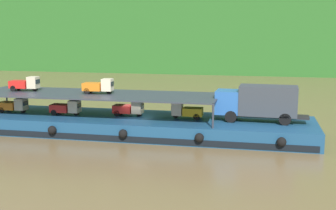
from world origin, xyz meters
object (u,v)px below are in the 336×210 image
Objects in this scene: mini_truck_lower_aft at (66,108)px; mini_truck_lower_mid at (129,108)px; covered_lorry at (259,102)px; mini_truck_upper_stern at (25,84)px; mini_truck_lower_fore at (187,111)px; cargo_barge at (136,125)px; mini_truck_lower_stern at (14,105)px; mini_truck_upper_mid at (99,86)px.

mini_truck_lower_mid is at bearing 8.10° from mini_truck_lower_aft.
mini_truck_upper_stern is (-21.84, 0.02, 1.00)m from covered_lorry.
covered_lorry reaches higher than mini_truck_lower_fore.
cargo_barge is 1.68m from mini_truck_lower_mid.
mini_truck_lower_mid and mini_truck_lower_fore have the same top height.
mini_truck_lower_stern is 1.00× the size of mini_truck_upper_stern.
mini_truck_lower_fore is at bearing 3.91° from cargo_barge.
mini_truck_lower_aft is at bearing -10.39° from mini_truck_upper_stern.
mini_truck_lower_mid is (11.23, 0.65, 0.00)m from mini_truck_lower_stern.
mini_truck_upper_stern is at bearing 34.69° from mini_truck_lower_stern.
cargo_barge is 11.06m from covered_lorry.
mini_truck_upper_stern is (-4.51, 0.83, 2.00)m from mini_truck_lower_aft.
mini_truck_upper_mid is (-8.13, -0.15, 2.00)m from mini_truck_lower_fore.
mini_truck_upper_stern is (-11.06, 0.38, 3.44)m from cargo_barge.
cargo_barge is 11.34× the size of mini_truck_lower_mid.
mini_truck_lower_fore is at bearing -179.51° from covered_lorry.
mini_truck_upper_stern is at bearing 179.95° from covered_lorry.
mini_truck_lower_stern is at bearing -177.08° from mini_truck_upper_mid.
mini_truck_lower_stern and mini_truck_lower_fore have the same top height.
mini_truck_upper_mid reaches higher than mini_truck_lower_fore.
mini_truck_upper_stern is 7.51m from mini_truck_upper_mid.
cargo_barge is at bearing -1.99° from mini_truck_upper_stern.
cargo_barge is at bearing -178.06° from covered_lorry.
mini_truck_upper_stern is at bearing 169.61° from mini_truck_lower_aft.
mini_truck_lower_mid is 5.36m from mini_truck_lower_fore.
mini_truck_lower_aft is at bearing -176.14° from cargo_barge.
cargo_barge is at bearing 3.86° from mini_truck_lower_aft.
covered_lorry is at bearing 2.67° from mini_truck_lower_aft.
mini_truck_lower_stern is (-22.78, -0.63, -1.00)m from covered_lorry.
mini_truck_lower_fore is at bearing -0.26° from mini_truck_upper_stern.
covered_lorry reaches higher than mini_truck_lower_aft.
mini_truck_lower_stern is 11.25m from mini_truck_lower_mid.
mini_truck_lower_stern is 1.02× the size of mini_truck_lower_fore.
mini_truck_lower_aft and mini_truck_lower_mid have the same top height.
mini_truck_upper_mid is at bearing -175.50° from mini_truck_lower_mid.
mini_truck_lower_mid is 10.48m from mini_truck_upper_stern.
mini_truck_upper_mid is (8.45, 0.43, 2.00)m from mini_truck_lower_stern.
mini_truck_lower_stern is at bearing -178.40° from covered_lorry.
mini_truck_lower_aft is 0.99× the size of mini_truck_upper_stern.
mini_truck_lower_fore is at bearing -0.72° from mini_truck_lower_mid.
mini_truck_lower_aft is 5.84m from mini_truck_lower_mid.
mini_truck_upper_mid is at bearing 11.36° from mini_truck_lower_aft.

